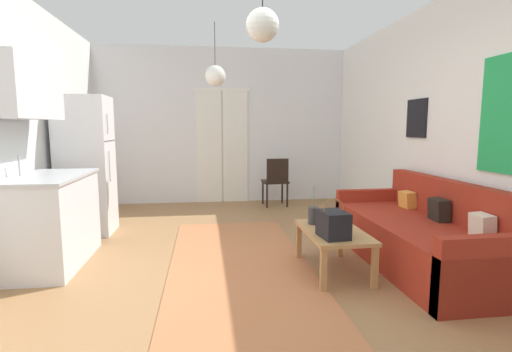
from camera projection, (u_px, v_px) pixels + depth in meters
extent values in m
cube|color=#996D44|center=(245.00, 285.00, 3.45)|extent=(5.08, 7.96, 0.10)
cube|color=silver|center=(223.00, 126.00, 6.93)|extent=(4.68, 0.10, 2.79)
cube|color=white|center=(209.00, 148.00, 6.88)|extent=(0.45, 0.02, 2.01)
cube|color=white|center=(235.00, 147.00, 6.95)|extent=(0.45, 0.02, 2.01)
cube|color=white|center=(222.00, 90.00, 6.78)|extent=(1.01, 0.03, 0.06)
cube|color=white|center=(485.00, 125.00, 3.57)|extent=(0.10, 7.56, 2.79)
cube|color=black|center=(417.00, 118.00, 4.61)|extent=(0.02, 0.42, 0.47)
cube|color=black|center=(21.00, 88.00, 3.91)|extent=(0.02, 0.32, 0.40)
cube|color=#B26B42|center=(240.00, 268.00, 3.72)|extent=(1.38, 3.44, 0.01)
cube|color=maroon|center=(415.00, 243.00, 3.80)|extent=(0.90, 2.16, 0.45)
cube|color=maroon|center=(451.00, 222.00, 3.82)|extent=(0.15, 2.16, 0.85)
cube|color=maroon|center=(492.00, 275.00, 2.78)|extent=(0.90, 0.11, 0.60)
cube|color=maroon|center=(371.00, 213.00, 4.79)|extent=(0.90, 0.11, 0.60)
cube|color=beige|center=(482.00, 226.00, 3.19)|extent=(0.15, 0.21, 0.21)
cube|color=black|center=(439.00, 210.00, 3.77)|extent=(0.16, 0.23, 0.23)
cube|color=gold|center=(407.00, 200.00, 4.37)|extent=(0.15, 0.19, 0.20)
cube|color=#B27F4C|center=(333.00, 232.00, 3.59)|extent=(0.54, 0.92, 0.04)
cube|color=#B27F4C|center=(323.00, 270.00, 3.18)|extent=(0.05, 0.05, 0.38)
cube|color=#B27F4C|center=(375.00, 267.00, 3.24)|extent=(0.05, 0.05, 0.38)
cube|color=#B27F4C|center=(299.00, 241.00, 4.00)|extent=(0.05, 0.05, 0.38)
cube|color=#B27F4C|center=(340.00, 239.00, 4.06)|extent=(0.05, 0.05, 0.38)
cylinder|color=#2D2D33|center=(313.00, 216.00, 3.80)|extent=(0.11, 0.11, 0.17)
cylinder|color=#477F42|center=(314.00, 196.00, 3.77)|extent=(0.01, 0.01, 0.22)
cube|color=black|center=(333.00, 224.00, 3.34)|extent=(0.25, 0.31, 0.23)
torus|color=brown|center=(334.00, 209.00, 3.32)|extent=(0.19, 0.01, 0.19)
cube|color=white|center=(86.00, 166.00, 4.86)|extent=(0.62, 0.58, 1.77)
cube|color=#4C4C51|center=(110.00, 141.00, 4.86)|extent=(0.01, 0.56, 0.01)
cylinder|color=#B7BABF|center=(107.00, 124.00, 4.68)|extent=(0.02, 0.02, 0.25)
cylinder|color=#B7BABF|center=(110.00, 166.00, 4.75)|extent=(0.02, 0.02, 0.39)
cube|color=silver|center=(51.00, 222.00, 3.79)|extent=(0.62, 1.19, 0.88)
cube|color=#B7BABF|center=(48.00, 177.00, 3.73)|extent=(0.65, 1.22, 0.03)
cube|color=#999BA0|center=(48.00, 182.00, 3.72)|extent=(0.36, 0.40, 0.10)
cylinder|color=#B7BABF|center=(19.00, 166.00, 3.67)|extent=(0.02, 0.02, 0.20)
cube|color=silver|center=(25.00, 89.00, 3.60)|extent=(0.32, 1.07, 0.57)
cylinder|color=black|center=(282.00, 192.00, 6.86)|extent=(0.03, 0.03, 0.42)
cylinder|color=black|center=(263.00, 193.00, 6.79)|extent=(0.03, 0.03, 0.42)
cylinder|color=black|center=(287.00, 195.00, 6.53)|extent=(0.03, 0.03, 0.42)
cylinder|color=black|center=(267.00, 196.00, 6.46)|extent=(0.03, 0.03, 0.42)
cube|color=black|center=(275.00, 182.00, 6.63)|extent=(0.44, 0.42, 0.04)
cube|color=black|center=(278.00, 171.00, 6.43)|extent=(0.38, 0.05, 0.41)
sphere|color=white|center=(262.00, 25.00, 2.47)|extent=(0.22, 0.22, 0.22)
cylinder|color=black|center=(215.00, 44.00, 5.15)|extent=(0.01, 0.01, 0.57)
sphere|color=white|center=(215.00, 76.00, 5.20)|extent=(0.29, 0.29, 0.29)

